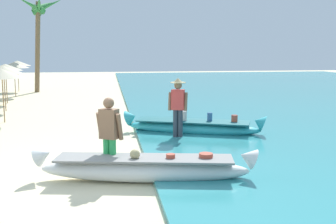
% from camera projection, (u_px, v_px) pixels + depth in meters
% --- Properties ---
extents(ground_plane, '(80.00, 80.00, 0.00)m').
position_uv_depth(ground_plane, '(89.00, 176.00, 8.45)').
color(ground_plane, beige).
extents(boat_white_foreground, '(4.43, 1.47, 0.76)m').
position_uv_depth(boat_white_foreground, '(145.00, 168.00, 8.04)').
color(boat_white_foreground, white).
rests_on(boat_white_foreground, ground).
extents(boat_cyan_midground, '(4.25, 2.29, 0.76)m').
position_uv_depth(boat_cyan_midground, '(193.00, 127.00, 12.46)').
color(boat_cyan_midground, '#33B2BC').
rests_on(boat_cyan_midground, ground).
extents(person_vendor_hatted, '(0.58, 0.44, 1.79)m').
position_uv_depth(person_vendor_hatted, '(178.00, 104.00, 11.63)').
color(person_vendor_hatted, '#333842').
rests_on(person_vendor_hatted, ground).
extents(person_tourist_customer, '(0.57, 0.46, 1.64)m').
position_uv_depth(person_tourist_customer, '(109.00, 133.00, 8.22)').
color(person_tourist_customer, green).
rests_on(person_tourist_customer, ground).
extents(parasol_row_0, '(1.60, 1.60, 1.91)m').
position_uv_depth(parasol_row_0, '(2.00, 74.00, 14.39)').
color(parasol_row_0, '#8E6B47').
rests_on(parasol_row_0, ground).
extents(parasol_row_1, '(1.60, 1.60, 1.91)m').
position_uv_depth(parasol_row_1, '(4.00, 70.00, 17.09)').
color(parasol_row_1, '#8E6B47').
rests_on(parasol_row_1, ground).
extents(parasol_row_2, '(1.60, 1.60, 1.91)m').
position_uv_depth(parasol_row_2, '(5.00, 67.00, 19.56)').
color(parasol_row_2, '#8E6B47').
rests_on(parasol_row_2, ground).
extents(parasol_row_3, '(1.60, 1.60, 1.91)m').
position_uv_depth(parasol_row_3, '(14.00, 65.00, 22.33)').
color(parasol_row_3, '#8E6B47').
rests_on(parasol_row_3, ground).
extents(parasol_row_4, '(1.60, 1.60, 1.91)m').
position_uv_depth(parasol_row_4, '(17.00, 63.00, 25.24)').
color(parasol_row_4, '#8E6B47').
rests_on(parasol_row_4, ground).
extents(palm_tree_leaning_seaward, '(2.70, 2.78, 5.75)m').
position_uv_depth(palm_tree_leaning_seaward, '(38.00, 17.00, 24.41)').
color(palm_tree_leaning_seaward, brown).
rests_on(palm_tree_leaning_seaward, ground).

